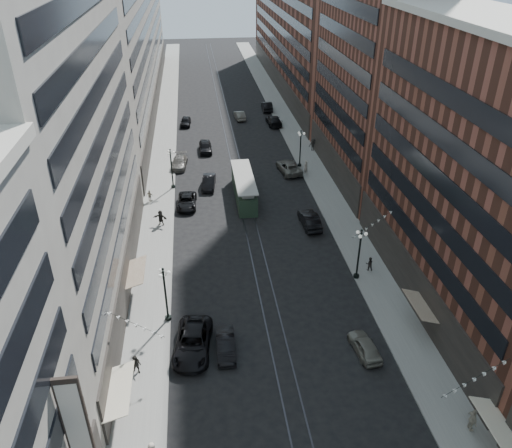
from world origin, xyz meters
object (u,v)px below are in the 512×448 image
car_2 (193,342)px  pedestrian_2 (136,365)px  car_9 (186,121)px  car_11 (289,167)px  car_4 (365,346)px  car_5 (226,345)px  car_12 (274,120)px  pedestrian_8 (306,167)px  lamppost_se_far (359,252)px  pedestrian_7 (369,264)px  lamppost_sw_mid (172,167)px  streetcar (244,188)px  car_14 (240,115)px  lamppost_se_mid (300,147)px  car_8 (179,162)px  car_7 (187,202)px  car_10 (310,220)px  pedestrian_9 (313,145)px  car_extra_1 (267,106)px  lamppost_sw_far (165,293)px  pedestrian_5 (161,218)px  pedestrian_4 (472,420)px  car_13 (205,147)px  pedestrian_6 (150,196)px

car_2 → pedestrian_2: pedestrian_2 is taller
car_9 → car_2: bearing=-84.9°
car_9 → car_11: (14.68, -22.61, 0.06)m
car_4 → car_9: bearing=-82.8°
car_5 → car_12: bearing=78.3°
pedestrian_8 → car_11: bearing=-53.9°
pedestrian_2 → car_12: bearing=85.6°
lamppost_se_far → pedestrian_7: (1.64, 1.05, -2.19)m
lamppost_sw_mid → car_9: (1.81, 25.98, -2.36)m
streetcar → car_14: streetcar is taller
lamppost_se_mid → car_2: size_ratio=0.89×
car_4 → car_8: bearing=-75.6°
car_9 → car_5: bearing=-82.2°
car_7 → car_4: bearing=-59.4°
pedestrian_2 → car_10: 27.65m
pedestrian_9 → car_extra_1: 22.54m
car_12 → car_extra_1: 8.68m
car_7 → car_12: car_12 is taller
car_extra_1 → lamppost_sw_far: bearing=74.9°
lamppost_sw_mid → lamppost_se_mid: size_ratio=1.00×
pedestrian_5 → pedestrian_7: (21.28, -11.96, -0.18)m
pedestrian_2 → pedestrian_5: size_ratio=0.89×
pedestrian_4 → car_10: (-4.82, 28.89, -0.26)m
car_2 → pedestrian_8: pedestrian_8 is taller
car_2 → car_4: 14.01m
pedestrian_2 → car_extra_1: 68.92m
car_13 → pedestrian_8: pedestrian_8 is taller
pedestrian_6 → car_extra_1: (20.45, 36.70, -0.07)m
car_10 → car_5: bearing=56.8°
pedestrian_2 → car_7: size_ratio=0.33×
car_14 → pedestrian_7: (8.22, -50.19, 0.14)m
car_8 → pedestrian_8: 18.57m
pedestrian_7 → pedestrian_5: bearing=-19.5°
car_8 → pedestrian_7: 34.93m
car_2 → car_extra_1: bearing=83.9°
lamppost_sw_far → car_8: bearing=88.7°
pedestrian_7 → car_11: bearing=-72.1°
car_10 → pedestrian_7: car_10 is taller
car_4 → car_7: (-14.19, 27.54, 0.00)m
car_7 → car_14: (10.01, 33.71, 0.06)m
lamppost_sw_far → pedestrian_7: (20.04, 5.05, -2.19)m
lamppost_se_far → car_12: (-0.80, 47.30, -2.27)m
pedestrian_6 → car_10: bearing=173.3°
lamppost_se_mid → car_13: (-13.55, 7.87, -2.27)m
car_11 → car_13: car_13 is taller
lamppost_se_mid → pedestrian_8: 3.39m
streetcar → car_extra_1: bearing=77.2°
lamppost_sw_mid → pedestrian_2: 33.16m
pedestrian_2 → streetcar: bearing=83.2°
pedestrian_5 → pedestrian_6: pedestrian_5 is taller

